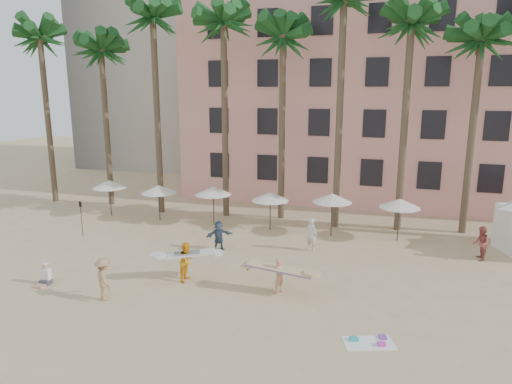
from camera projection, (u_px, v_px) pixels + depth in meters
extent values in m
plane|color=#D1B789|center=(212.00, 323.00, 17.99)|extent=(120.00, 120.00, 0.00)
cube|color=#FCA899|center=(403.00, 102.00, 38.56)|extent=(35.00, 14.00, 16.00)
cylinder|color=brown|center=(48.00, 122.00, 36.21)|extent=(0.44, 0.44, 13.00)
cylinder|color=brown|center=(107.00, 129.00, 35.38)|extent=(0.44, 0.44, 12.00)
cylinder|color=brown|center=(157.00, 118.00, 32.82)|extent=(0.44, 0.44, 14.00)
cylinder|color=brown|center=(225.00, 122.00, 31.93)|extent=(0.44, 0.44, 13.50)
cylinder|color=brown|center=(282.00, 130.00, 31.38)|extent=(0.44, 0.44, 12.50)
cylinder|color=brown|center=(339.00, 118.00, 29.10)|extent=(0.44, 0.44, 14.50)
cylinder|color=brown|center=(404.00, 130.00, 28.61)|extent=(0.44, 0.44, 13.00)
cylinder|color=brown|center=(471.00, 139.00, 28.06)|extent=(0.44, 0.44, 12.00)
cylinder|color=#332B23|center=(111.00, 199.00, 33.05)|extent=(0.07, 0.07, 2.50)
cone|color=white|center=(109.00, 184.00, 32.81)|extent=(2.50, 2.50, 0.55)
cylinder|color=#332B23|center=(159.00, 204.00, 31.85)|extent=(0.07, 0.07, 2.40)
cone|color=white|center=(159.00, 189.00, 31.62)|extent=(2.50, 2.50, 0.55)
cylinder|color=#332B23|center=(214.00, 207.00, 30.90)|extent=(0.07, 0.07, 2.50)
cone|color=white|center=(213.00, 191.00, 30.65)|extent=(2.50, 2.50, 0.55)
cylinder|color=#332B23|center=(270.00, 212.00, 29.69)|extent=(0.07, 0.07, 2.40)
cone|color=white|center=(270.00, 196.00, 29.46)|extent=(2.50, 2.50, 0.55)
cylinder|color=#332B23|center=(332.00, 216.00, 28.45)|extent=(0.07, 0.07, 2.60)
cone|color=white|center=(332.00, 198.00, 28.19)|extent=(2.50, 2.50, 0.55)
cylinder|color=#332B23|center=(398.00, 221.00, 27.52)|extent=(0.07, 0.07, 2.50)
cone|color=white|center=(400.00, 203.00, 27.28)|extent=(2.50, 2.50, 0.55)
cube|color=white|center=(369.00, 343.00, 16.52)|extent=(2.03, 1.54, 0.02)
cube|color=#28A8AF|center=(354.00, 339.00, 16.68)|extent=(0.37, 0.33, 0.10)
cube|color=#DF3EC1|center=(382.00, 344.00, 16.33)|extent=(0.34, 0.30, 0.12)
cube|color=purple|center=(383.00, 337.00, 16.83)|extent=(0.34, 0.37, 0.08)
imported|color=tan|center=(279.00, 276.00, 20.48)|extent=(0.59, 0.70, 1.64)
cube|color=#D0BA82|center=(279.00, 269.00, 20.40)|extent=(2.98, 0.79, 0.36)
imported|color=#FFAC1A|center=(187.00, 261.00, 21.83)|extent=(0.73, 0.93, 1.90)
cube|color=silver|center=(187.00, 254.00, 21.74)|extent=(2.81, 1.75, 0.29)
imported|color=tan|center=(104.00, 279.00, 19.78)|extent=(1.40, 1.32, 1.90)
imported|color=#374861|center=(219.00, 236.00, 26.02)|extent=(1.53, 1.39, 1.70)
imported|color=beige|center=(311.00, 234.00, 25.92)|extent=(0.82, 0.71, 1.91)
imported|color=#A74A45|center=(481.00, 243.00, 24.43)|extent=(0.74, 0.93, 1.86)
cylinder|color=black|center=(82.00, 220.00, 28.48)|extent=(0.04, 0.04, 2.10)
cube|color=black|center=(80.00, 204.00, 28.26)|extent=(0.18, 0.03, 0.35)
cube|color=#3F3F4C|center=(46.00, 282.00, 21.52)|extent=(0.45, 0.42, 0.24)
cube|color=tan|center=(41.00, 286.00, 21.20)|extent=(0.40, 0.45, 0.12)
cube|color=white|center=(46.00, 274.00, 21.48)|extent=(0.44, 0.26, 0.55)
sphere|color=tan|center=(45.00, 266.00, 21.39)|extent=(0.24, 0.24, 0.24)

